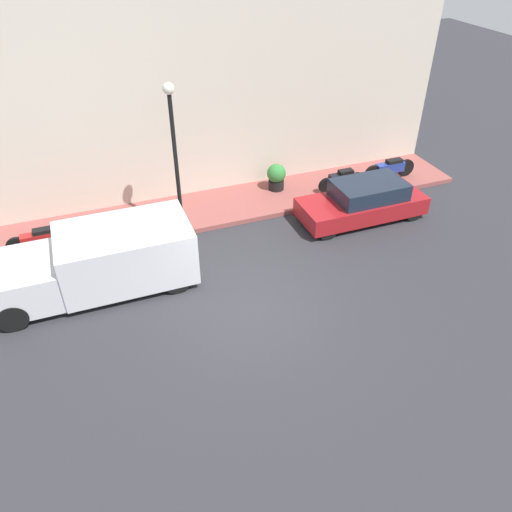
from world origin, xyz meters
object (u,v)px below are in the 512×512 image
(motorcycle_red, at_px, (40,240))
(streetlamp, at_px, (174,140))
(delivery_van, at_px, (95,261))
(motorcycle_black, at_px, (342,179))
(potted_plant, at_px, (276,176))
(parked_car, at_px, (363,201))
(motorcycle_blue, at_px, (390,168))
(scooter_silver, at_px, (124,226))

(motorcycle_red, distance_m, streetlamp, 4.84)
(delivery_van, distance_m, motorcycle_red, 2.54)
(motorcycle_black, distance_m, streetlamp, 6.44)
(potted_plant, bearing_deg, parked_car, -142.99)
(motorcycle_red, bearing_deg, motorcycle_black, -88.37)
(motorcycle_blue, relative_size, motorcycle_black, 1.17)
(parked_car, relative_size, motorcycle_blue, 1.99)
(motorcycle_blue, bearing_deg, streetlamp, 94.48)
(motorcycle_blue, xyz_separation_m, motorcycle_black, (-0.12, 2.05, -0.02))
(delivery_van, relative_size, potted_plant, 5.62)
(potted_plant, bearing_deg, streetlamp, 110.01)
(delivery_van, height_order, scooter_silver, delivery_van)
(motorcycle_red, distance_m, motorcycle_black, 10.04)
(parked_car, bearing_deg, motorcycle_black, -5.98)
(parked_car, relative_size, motorcycle_black, 2.33)
(motorcycle_black, bearing_deg, scooter_silver, 92.67)
(motorcycle_black, bearing_deg, parked_car, 174.02)
(delivery_van, height_order, potted_plant, delivery_van)
(streetlamp, bearing_deg, delivery_van, 124.65)
(streetlamp, relative_size, potted_plant, 4.82)
(scooter_silver, bearing_deg, motorcycle_blue, -87.16)
(motorcycle_red, height_order, potted_plant, potted_plant)
(delivery_van, relative_size, scooter_silver, 2.69)
(parked_car, relative_size, scooter_silver, 2.10)
(scooter_silver, xyz_separation_m, potted_plant, (1.23, -5.51, 0.09))
(delivery_van, xyz_separation_m, motorcycle_black, (2.40, -8.65, -0.32))
(potted_plant, bearing_deg, delivery_van, 116.66)
(motorcycle_black, bearing_deg, potted_plant, 67.94)
(streetlamp, bearing_deg, potted_plant, -69.99)
(parked_car, xyz_separation_m, scooter_silver, (1.38, 7.47, -0.06))
(potted_plant, bearing_deg, motorcycle_red, 98.33)
(motorcycle_red, bearing_deg, motorcycle_blue, -88.06)
(delivery_van, distance_m, motorcycle_blue, 11.00)
(parked_car, distance_m, motorcycle_black, 1.75)
(parked_car, distance_m, delivery_van, 8.50)
(streetlamp, distance_m, potted_plant, 4.68)
(scooter_silver, bearing_deg, motorcycle_red, 88.29)
(motorcycle_red, distance_m, motorcycle_blue, 12.10)
(parked_car, bearing_deg, potted_plant, 37.01)
(motorcycle_red, xyz_separation_m, potted_plant, (1.16, -7.89, 0.08))
(motorcycle_blue, bearing_deg, delivery_van, 103.26)
(motorcycle_red, bearing_deg, streetlamp, -92.95)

